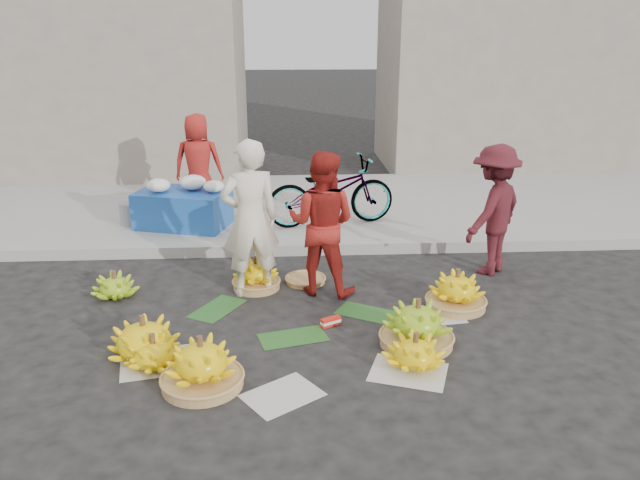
{
  "coord_description": "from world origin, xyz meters",
  "views": [
    {
      "loc": [
        -0.14,
        -5.63,
        2.87
      ],
      "look_at": [
        0.21,
        0.68,
        0.7
      ],
      "focal_mm": 35.0,
      "sensor_mm": 36.0,
      "label": 1
    }
  ],
  "objects": [
    {
      "name": "banana_bunch_4",
      "position": [
        1.07,
        -0.39,
        0.2
      ],
      "size": [
        0.78,
        0.78,
        0.47
      ],
      "rotation": [
        0.0,
        0.0,
        -0.33
      ],
      "color": "#A27644",
      "rests_on": "ground"
    },
    {
      "name": "sidewalk",
      "position": [
        0.0,
        4.3,
        0.06
      ],
      "size": [
        40.0,
        4.0,
        0.12
      ],
      "primitive_type": "cube",
      "color": "gray",
      "rests_on": "ground"
    },
    {
      "name": "banana_bunch_0",
      "position": [
        -1.45,
        -0.5,
        0.19
      ],
      "size": [
        0.73,
        0.73,
        0.42
      ],
      "rotation": [
        0.0,
        0.0,
        -0.07
      ],
      "color": "yellow",
      "rests_on": "ground"
    },
    {
      "name": "banana_bunch_7",
      "position": [
        -0.5,
        1.04,
        0.16
      ],
      "size": [
        0.57,
        0.57,
        0.39
      ],
      "rotation": [
        0.0,
        0.0,
        0.3
      ],
      "color": "#A27644",
      "rests_on": "ground"
    },
    {
      "name": "newspaper_scatter",
      "position": [
        0.0,
        -0.8,
        0.0
      ],
      "size": [
        3.2,
        1.8,
        0.0
      ],
      "primitive_type": null,
      "color": "beige",
      "rests_on": "ground"
    },
    {
      "name": "man_striped",
      "position": [
        2.33,
        1.4,
        0.79
      ],
      "size": [
        1.14,
        1.14,
        1.58
      ],
      "primitive_type": "imported",
      "rotation": [
        0.0,
        0.0,
        3.92
      ],
      "color": "maroon",
      "rests_on": "ground"
    },
    {
      "name": "banana_bunch_1",
      "position": [
        -1.34,
        -0.68,
        0.14
      ],
      "size": [
        0.51,
        0.51,
        0.32
      ],
      "rotation": [
        0.0,
        0.0,
        0.01
      ],
      "color": "yellow",
      "rests_on": "ground"
    },
    {
      "name": "banana_bunch_3",
      "position": [
        0.97,
        -0.8,
        0.14
      ],
      "size": [
        0.66,
        0.66,
        0.33
      ],
      "rotation": [
        0.0,
        0.0,
        -0.35
      ],
      "color": "yellow",
      "rests_on": "ground"
    },
    {
      "name": "incense_stack",
      "position": [
        0.28,
        0.03,
        0.05
      ],
      "size": [
        0.22,
        0.16,
        0.09
      ],
      "primitive_type": "cube",
      "rotation": [
        0.0,
        0.0,
        0.5
      ],
      "color": "red",
      "rests_on": "ground"
    },
    {
      "name": "vendor_cream",
      "position": [
        -0.54,
        0.91,
        0.88
      ],
      "size": [
        0.73,
        0.56,
        1.76
      ],
      "primitive_type": "imported",
      "rotation": [
        0.0,
        0.0,
        3.38
      ],
      "color": "#F4E7CD",
      "rests_on": "ground"
    },
    {
      "name": "curb",
      "position": [
        0.0,
        2.2,
        0.07
      ],
      "size": [
        40.0,
        0.25,
        0.15
      ],
      "primitive_type": "cube",
      "color": "gray",
      "rests_on": "ground"
    },
    {
      "name": "vendor_red",
      "position": [
        0.25,
        0.92,
        0.81
      ],
      "size": [
        0.95,
        0.84,
        1.62
      ],
      "primitive_type": "imported",
      "rotation": [
        0.0,
        0.0,
        2.8
      ],
      "color": "#AE241A",
      "rests_on": "ground"
    },
    {
      "name": "banana_bunch_2",
      "position": [
        -0.87,
        -1.02,
        0.2
      ],
      "size": [
        0.73,
        0.73,
        0.47
      ],
      "rotation": [
        0.0,
        0.0,
        0.24
      ],
      "color": "#A27644",
      "rests_on": "ground"
    },
    {
      "name": "banana_bunch_5",
      "position": [
        1.66,
        0.4,
        0.19
      ],
      "size": [
        0.65,
        0.65,
        0.44
      ],
      "rotation": [
        0.0,
        0.0,
        -0.2
      ],
      "color": "#A27644",
      "rests_on": "ground"
    },
    {
      "name": "banana_leaves",
      "position": [
        -0.1,
        0.2,
        0.0
      ],
      "size": [
        2.0,
        1.0,
        0.0
      ],
      "primitive_type": null,
      "color": "#1D521B",
      "rests_on": "ground"
    },
    {
      "name": "basket_spare",
      "position": [
        0.07,
        1.19,
        0.03
      ],
      "size": [
        0.51,
        0.51,
        0.05
      ],
      "primitive_type": "cylinder",
      "rotation": [
        0.0,
        0.0,
        -0.11
      ],
      "color": "#A27644",
      "rests_on": "ground"
    },
    {
      "name": "banana_bunch_6",
      "position": [
        -2.07,
        0.89,
        0.13
      ],
      "size": [
        0.56,
        0.56,
        0.31
      ],
      "rotation": [
        0.0,
        0.0,
        0.2
      ],
      "color": "#73A818",
      "rests_on": "ground"
    },
    {
      "name": "building_right",
      "position": [
        4.5,
        7.7,
        2.5
      ],
      "size": [
        5.0,
        3.0,
        5.0
      ],
      "primitive_type": "cube",
      "color": "gray",
      "rests_on": "sidewalk"
    },
    {
      "name": "building_left",
      "position": [
        -4.0,
        7.2,
        2.0
      ],
      "size": [
        6.0,
        3.0,
        4.0
      ],
      "primitive_type": "cube",
      "color": "gray",
      "rests_on": "sidewalk"
    },
    {
      "name": "flower_table",
      "position": [
        -1.62,
        3.11,
        0.42
      ],
      "size": [
        1.42,
        1.1,
        0.73
      ],
      "rotation": [
        0.0,
        0.0,
        -0.28
      ],
      "color": "#184AA0",
      "rests_on": "sidewalk"
    },
    {
      "name": "bicycle",
      "position": [
        0.5,
        3.08,
        0.62
      ],
      "size": [
        1.02,
        1.98,
        0.99
      ],
      "primitive_type": "imported",
      "rotation": [
        0.0,
        0.0,
        1.77
      ],
      "color": "gray",
      "rests_on": "sidewalk"
    },
    {
      "name": "ground",
      "position": [
        0.0,
        0.0,
        0.0
      ],
      "size": [
        80.0,
        80.0,
        0.0
      ],
      "primitive_type": "plane",
      "color": "black",
      "rests_on": "ground"
    },
    {
      "name": "grey_bucket",
      "position": [
        -2.43,
        3.23,
        0.28
      ],
      "size": [
        0.29,
        0.29,
        0.32
      ],
      "primitive_type": "cylinder",
      "color": "gray",
      "rests_on": "sidewalk"
    },
    {
      "name": "flower_vendor",
      "position": [
        -1.48,
        3.87,
        0.88
      ],
      "size": [
        0.76,
        0.5,
        1.52
      ],
      "primitive_type": "imported",
      "rotation": [
        0.0,
        0.0,
        3.12
      ],
      "color": "#AE241A",
      "rests_on": "sidewalk"
    }
  ]
}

